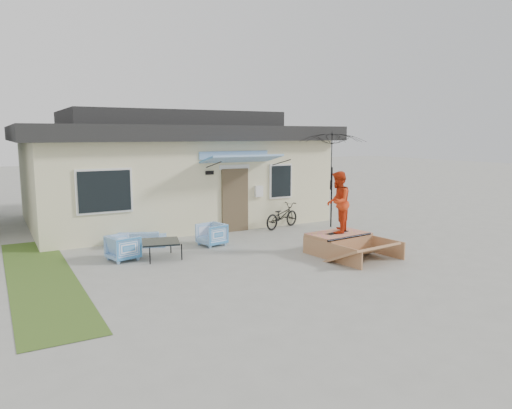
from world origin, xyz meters
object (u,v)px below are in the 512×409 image
loveseat (139,236)px  skate_ramp (338,243)px  armchair_left (123,246)px  skateboard (337,232)px  armchair_right (212,233)px  coffee_table (161,250)px  skater (338,201)px  patio_umbrella (332,177)px  bicycle (282,213)px

loveseat → skate_ramp: loveseat is taller
armchair_left → skateboard: size_ratio=0.92×
armchair_right → skate_ramp: size_ratio=0.34×
coffee_table → skate_ramp: bearing=-21.7°
loveseat → skateboard: loveseat is taller
coffee_table → skater: (4.45, -1.72, 1.19)m
loveseat → skateboard: bearing=164.2°
armchair_right → patio_umbrella: (4.79, 0.50, 1.39)m
armchair_right → loveseat: bearing=-128.4°
skate_ramp → skateboard: skateboard is taller
armchair_right → skater: (2.69, -2.41, 1.06)m
patio_umbrella → skate_ramp: size_ratio=1.24×
armchair_left → loveseat: bearing=-44.3°
coffee_table → patio_umbrella: patio_umbrella is taller
armchair_right → armchair_left: bearing=-94.0°
armchair_left → bicycle: (5.85, 1.58, 0.16)m
loveseat → armchair_right: bearing=174.1°
patio_umbrella → skater: skater is taller
loveseat → patio_umbrella: size_ratio=0.59×
armchair_right → skateboard: size_ratio=0.91×
coffee_table → bicycle: bicycle is taller
armchair_right → bicycle: bicycle is taller
skate_ramp → skateboard: size_ratio=2.69×
armchair_left → coffee_table: (0.90, -0.31, -0.13)m
bicycle → patio_umbrella: patio_umbrella is taller
patio_umbrella → skate_ramp: (-2.09, -2.97, -1.48)m
skateboard → skater: skater is taller
loveseat → armchair_left: size_ratio=2.13×
bicycle → skater: 3.75m
skater → armchair_left: bearing=-62.1°
bicycle → skate_ramp: 3.71m
armchair_left → skateboard: (5.35, -2.03, 0.19)m
patio_umbrella → skater: (-2.10, -2.92, -0.33)m
skateboard → skater: size_ratio=0.47×
loveseat → patio_umbrella: (6.67, -0.43, 1.45)m
loveseat → armchair_right: size_ratio=2.16×
loveseat → bicycle: bicycle is taller
bicycle → skate_ramp: size_ratio=0.78×
bicycle → loveseat: bearing=73.8°
bicycle → skater: size_ratio=0.98×
loveseat → patio_umbrella: 6.83m
patio_umbrella → loveseat: bearing=176.3°
skateboard → skater: bearing=0.0°
patio_umbrella → skateboard: size_ratio=3.33×
skateboard → skate_ramp: bearing=-97.1°
loveseat → bicycle: bearing=-156.5°
loveseat → skate_ramp: size_ratio=0.73×
armchair_right → skater: skater is taller
loveseat → skate_ramp: 5.70m
bicycle → coffee_table: bearing=91.6°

